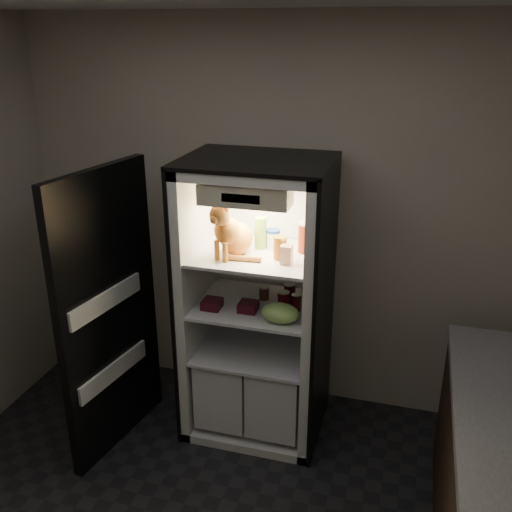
{
  "coord_description": "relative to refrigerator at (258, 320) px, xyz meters",
  "views": [
    {
      "loc": [
        0.91,
        -1.84,
        2.58
      ],
      "look_at": [
        0.0,
        1.32,
        1.27
      ],
      "focal_mm": 40.0,
      "sensor_mm": 36.0,
      "label": 1
    }
  ],
  "objects": [
    {
      "name": "grape_bag",
      "position": [
        0.21,
        -0.26,
        0.21
      ],
      "size": [
        0.23,
        0.17,
        0.12
      ],
      "primitive_type": "ellipsoid",
      "color": "#90C55C",
      "rests_on": "refrigerator"
    },
    {
      "name": "soda_can_b",
      "position": [
        0.27,
        -0.09,
        0.2
      ],
      "size": [
        0.06,
        0.06,
        0.11
      ],
      "color": "black",
      "rests_on": "refrigerator"
    },
    {
      "name": "soda_can_c",
      "position": [
        0.2,
        -0.13,
        0.22
      ],
      "size": [
        0.07,
        0.07,
        0.14
      ],
      "color": "black",
      "rests_on": "refrigerator"
    },
    {
      "name": "room_shell",
      "position": [
        0.0,
        -1.38,
        0.83
      ],
      "size": [
        3.6,
        3.6,
        3.6
      ],
      "color": "white",
      "rests_on": "floor"
    },
    {
      "name": "pepper_jar",
      "position": [
        0.3,
        0.04,
        0.6
      ],
      "size": [
        0.12,
        0.12,
        0.2
      ],
      "color": "maroon",
      "rests_on": "refrigerator"
    },
    {
      "name": "mayo_tub",
      "position": [
        0.08,
        0.05,
        0.56
      ],
      "size": [
        0.09,
        0.09,
        0.12
      ],
      "color": "white",
      "rests_on": "refrigerator"
    },
    {
      "name": "fridge_door",
      "position": [
        -0.85,
        -0.43,
        0.12
      ],
      "size": [
        0.2,
        0.87,
        1.85
      ],
      "rotation": [
        0.0,
        0.0,
        -0.17
      ],
      "color": "black",
      "rests_on": "floor"
    },
    {
      "name": "condiment_jar",
      "position": [
        0.04,
        0.02,
        0.19
      ],
      "size": [
        0.07,
        0.07,
        0.09
      ],
      "color": "#4E2D16",
      "rests_on": "refrigerator"
    },
    {
      "name": "berry_box_right",
      "position": [
        -0.02,
        -0.17,
        0.18
      ],
      "size": [
        0.12,
        0.12,
        0.06
      ],
      "primitive_type": "cube",
      "color": "#4D0C19",
      "rests_on": "refrigerator"
    },
    {
      "name": "refrigerator",
      "position": [
        0.0,
        0.0,
        0.0
      ],
      "size": [
        0.9,
        0.72,
        1.88
      ],
      "color": "white",
      "rests_on": "floor"
    },
    {
      "name": "soda_can_a",
      "position": [
        0.21,
        0.0,
        0.22
      ],
      "size": [
        0.07,
        0.07,
        0.14
      ],
      "color": "black",
      "rests_on": "refrigerator"
    },
    {
      "name": "parmesan_shaker",
      "position": [
        0.01,
        0.03,
        0.6
      ],
      "size": [
        0.08,
        0.08,
        0.2
      ],
      "color": "#24862C",
      "rests_on": "refrigerator"
    },
    {
      "name": "salsa_jar",
      "position": [
        0.17,
        -0.12,
        0.57
      ],
      "size": [
        0.08,
        0.08,
        0.14
      ],
      "color": "maroon",
      "rests_on": "refrigerator"
    },
    {
      "name": "berry_box_left",
      "position": [
        -0.25,
        -0.2,
        0.18
      ],
      "size": [
        0.12,
        0.12,
        0.06
      ],
      "primitive_type": "cube",
      "color": "#4D0C19",
      "rests_on": "refrigerator"
    },
    {
      "name": "cream_carton",
      "position": [
        0.22,
        -0.18,
        0.56
      ],
      "size": [
        0.07,
        0.07,
        0.12
      ],
      "primitive_type": "cube",
      "color": "silver",
      "rests_on": "refrigerator"
    },
    {
      "name": "tabby_cat",
      "position": [
        -0.13,
        -0.15,
        0.64
      ],
      "size": [
        0.32,
        0.38,
        0.38
      ],
      "rotation": [
        0.0,
        0.0,
        -0.34
      ],
      "color": "orange",
      "rests_on": "refrigerator"
    }
  ]
}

